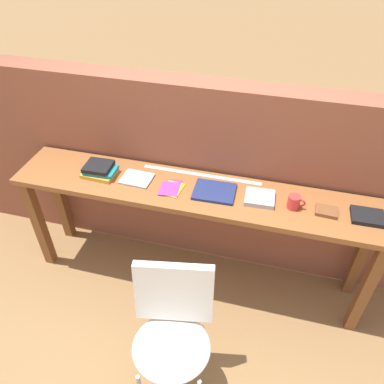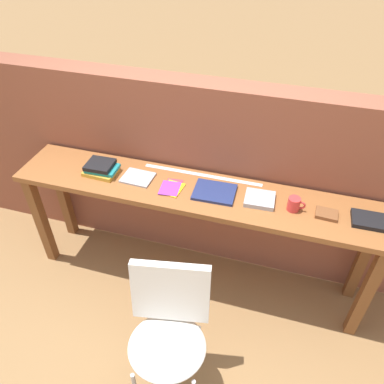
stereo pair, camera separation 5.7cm
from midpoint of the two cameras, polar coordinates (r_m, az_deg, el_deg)
name	(u,v)px [view 1 (the left image)]	position (r m, az deg, el deg)	size (l,w,h in m)	color
ground_plane	(184,305)	(2.93, -1.88, -16.82)	(40.00, 40.00, 0.00)	olive
brick_wall_back	(205,176)	(2.82, 1.43, 2.39)	(6.00, 0.20, 1.48)	brown
sideboard	(194,206)	(2.56, -0.35, -2.08)	(2.50, 0.44, 0.88)	brown
chair_white_moulded	(172,328)	(2.22, -3.79, -20.04)	(0.51, 0.53, 0.89)	silver
book_stack_leftmost	(99,170)	(2.67, -14.52, 3.24)	(0.23, 0.18, 0.08)	gold
magazine_cycling	(137,179)	(2.59, -9.03, 2.02)	(0.21, 0.17, 0.01)	#9E9EA3
pamphlet_pile_colourful	(171,188)	(2.48, -3.80, 0.57)	(0.16, 0.20, 0.01)	#E5334C
book_open_centre	(214,192)	(2.44, 2.76, 0.06)	(0.27, 0.21, 0.02)	navy
book_grey_hardcover	(260,198)	(2.42, 9.62, -0.89)	(0.19, 0.17, 0.03)	#9E9EA3
mug	(294,202)	(2.39, 14.65, -1.49)	(0.11, 0.08, 0.09)	red
leather_journal_brown	(326,211)	(2.43, 19.17, -2.80)	(0.13, 0.10, 0.02)	brown
book_repair_rightmost	(368,217)	(2.48, 24.59, -3.43)	(0.19, 0.15, 0.03)	black
ruler_metal_back_edge	(201,175)	(2.60, 0.80, 2.63)	(0.84, 0.03, 0.00)	silver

